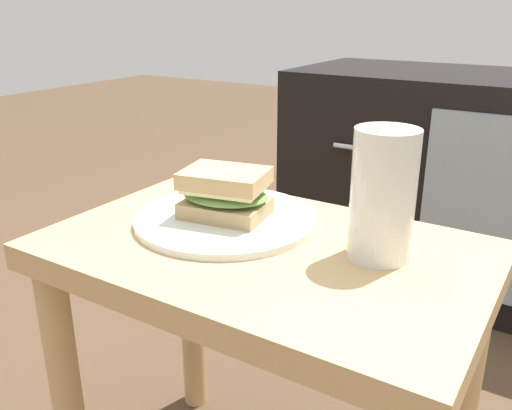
{
  "coord_description": "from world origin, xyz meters",
  "views": [
    {
      "loc": [
        0.33,
        -0.55,
        0.75
      ],
      "look_at": [
        -0.01,
        0.0,
        0.51
      ],
      "focal_mm": 38.29,
      "sensor_mm": 36.0,
      "label": 1
    }
  ],
  "objects_px": {
    "tv_cabinet": "(471,184)",
    "beer_glass": "(382,199)",
    "plate": "(226,219)",
    "sandwich_front": "(225,193)"
  },
  "relations": [
    {
      "from": "plate",
      "to": "beer_glass",
      "type": "height_order",
      "value": "beer_glass"
    },
    {
      "from": "plate",
      "to": "beer_glass",
      "type": "distance_m",
      "value": 0.23
    },
    {
      "from": "tv_cabinet",
      "to": "beer_glass",
      "type": "xyz_separation_m",
      "value": [
        0.06,
        -0.91,
        0.24
      ]
    },
    {
      "from": "tv_cabinet",
      "to": "sandwich_front",
      "type": "distance_m",
      "value": 0.95
    },
    {
      "from": "tv_cabinet",
      "to": "beer_glass",
      "type": "height_order",
      "value": "beer_glass"
    },
    {
      "from": "tv_cabinet",
      "to": "plate",
      "type": "height_order",
      "value": "tv_cabinet"
    },
    {
      "from": "tv_cabinet",
      "to": "plate",
      "type": "relative_size",
      "value": 3.76
    },
    {
      "from": "plate",
      "to": "tv_cabinet",
      "type": "bearing_deg",
      "value": 80.07
    },
    {
      "from": "tv_cabinet",
      "to": "sandwich_front",
      "type": "relative_size",
      "value": 7.14
    },
    {
      "from": "tv_cabinet",
      "to": "beer_glass",
      "type": "distance_m",
      "value": 0.94
    }
  ]
}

